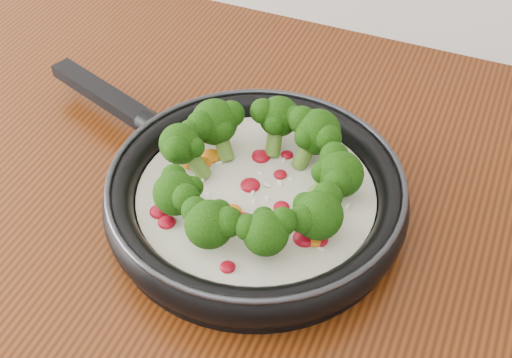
% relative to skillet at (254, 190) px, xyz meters
% --- Properties ---
extents(skillet, '(0.50, 0.38, 0.09)m').
position_rel_skillet_xyz_m(skillet, '(0.00, 0.00, 0.00)').
color(skillet, black).
rests_on(skillet, counter).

